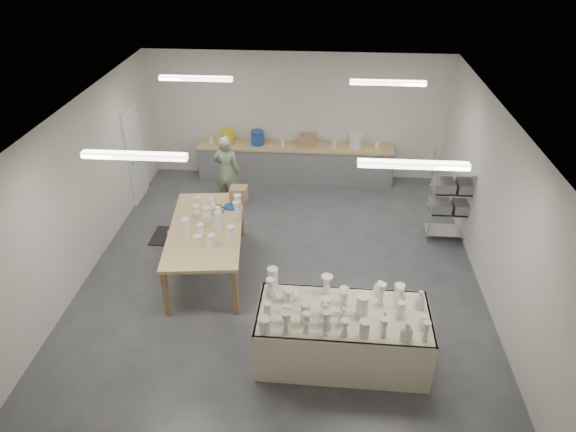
# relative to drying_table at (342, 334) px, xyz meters

# --- Properties ---
(room) EXTENTS (8.00, 8.02, 3.00)m
(room) POSITION_rel_drying_table_xyz_m (-1.13, 2.09, 1.59)
(room) COLOR #424449
(room) RESTS_ON ground
(back_counter) EXTENTS (4.60, 0.60, 1.24)m
(back_counter) POSITION_rel_drying_table_xyz_m (-1.04, 5.69, 0.02)
(back_counter) COLOR tan
(back_counter) RESTS_ON ground
(wire_shelf) EXTENTS (0.88, 0.48, 1.80)m
(wire_shelf) POSITION_rel_drying_table_xyz_m (2.17, 3.41, 0.45)
(wire_shelf) COLOR silver
(wire_shelf) RESTS_ON ground
(drying_table) EXTENTS (2.45, 1.19, 1.24)m
(drying_table) POSITION_rel_drying_table_xyz_m (0.00, 0.00, 0.00)
(drying_table) COLOR olive
(drying_table) RESTS_ON ground
(work_table) EXTENTS (1.52, 2.62, 1.31)m
(work_table) POSITION_rel_drying_table_xyz_m (-2.30, 2.05, 0.47)
(work_table) COLOR tan
(work_table) RESTS_ON ground
(rug) EXTENTS (1.00, 0.70, 0.02)m
(rug) POSITION_rel_drying_table_xyz_m (-3.25, 2.99, -0.45)
(rug) COLOR black
(rug) RESTS_ON ground
(cat) EXTENTS (0.46, 0.37, 0.17)m
(cat) POSITION_rel_drying_table_xyz_m (-3.23, 2.98, -0.36)
(cat) COLOR white
(cat) RESTS_ON rug
(potter) EXTENTS (0.66, 0.50, 1.64)m
(potter) POSITION_rel_drying_table_xyz_m (-2.43, 4.37, 0.35)
(potter) COLOR gray
(potter) RESTS_ON ground
(red_stool) EXTENTS (0.43, 0.43, 0.32)m
(red_stool) POSITION_rel_drying_table_xyz_m (-2.43, 4.64, -0.17)
(red_stool) COLOR red
(red_stool) RESTS_ON ground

